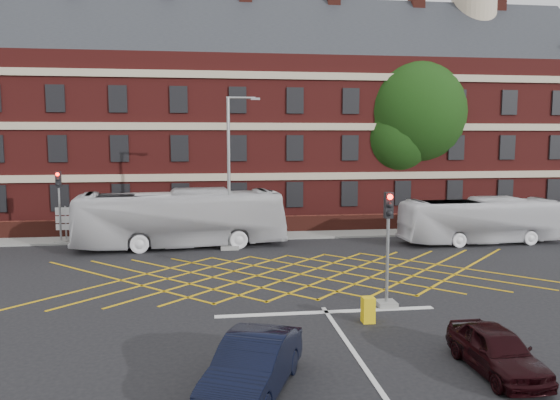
{
  "coord_description": "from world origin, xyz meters",
  "views": [
    {
      "loc": [
        -4.19,
        -22.13,
        6.27
      ],
      "look_at": [
        -1.01,
        1.5,
        3.51
      ],
      "focal_mm": 35.0,
      "sensor_mm": 36.0,
      "label": 1
    }
  ],
  "objects": [
    {
      "name": "ground",
      "position": [
        0.0,
        0.0,
        0.0
      ],
      "size": [
        120.0,
        120.0,
        0.0
      ],
      "primitive_type": "plane",
      "color": "black",
      "rests_on": "ground"
    },
    {
      "name": "victorian_building",
      "position": [
        0.25,
        22.0,
        7.84
      ],
      "size": [
        51.0,
        12.17,
        20.4
      ],
      "color": "#571816",
      "rests_on": "ground"
    },
    {
      "name": "boundary_wall",
      "position": [
        0.0,
        13.0,
        0.55
      ],
      "size": [
        56.0,
        0.5,
        1.1
      ],
      "primitive_type": "cube",
      "color": "#4B1B14",
      "rests_on": "ground"
    },
    {
      "name": "far_pavement",
      "position": [
        0.0,
        12.0,
        0.06
      ],
      "size": [
        60.0,
        3.0,
        0.12
      ],
      "primitive_type": "cube",
      "color": "slate",
      "rests_on": "ground"
    },
    {
      "name": "box_junction_hatching",
      "position": [
        0.0,
        2.0,
        0.01
      ],
      "size": [
        8.22,
        8.22,
        0.02
      ],
      "primitive_type": "cube",
      "rotation": [
        0.0,
        0.0,
        0.79
      ],
      "color": "#CC990C",
      "rests_on": "ground"
    },
    {
      "name": "stop_line",
      "position": [
        0.0,
        -3.5,
        0.01
      ],
      "size": [
        8.0,
        0.3,
        0.02
      ],
      "primitive_type": "cube",
      "color": "silver",
      "rests_on": "ground"
    },
    {
      "name": "centre_line",
      "position": [
        0.0,
        -10.0,
        0.01
      ],
      "size": [
        0.15,
        14.0,
        0.02
      ],
      "primitive_type": "cube",
      "color": "silver",
      "rests_on": "ground"
    },
    {
      "name": "bus_left",
      "position": [
        -5.69,
        9.09,
        1.65
      ],
      "size": [
        12.07,
        3.84,
        3.31
      ],
      "primitive_type": "imported",
      "rotation": [
        0.0,
        0.0,
        1.66
      ],
      "color": "silver",
      "rests_on": "ground"
    },
    {
      "name": "bus_right",
      "position": [
        11.87,
        7.86,
        1.35
      ],
      "size": [
        9.76,
        2.48,
        2.71
      ],
      "primitive_type": "imported",
      "rotation": [
        0.0,
        0.0,
        1.59
      ],
      "color": "silver",
      "rests_on": "ground"
    },
    {
      "name": "car_navy",
      "position": [
        -3.14,
        -9.37,
        0.71
      ],
      "size": [
        3.06,
        4.56,
        1.42
      ],
      "primitive_type": "imported",
      "rotation": [
        0.0,
        0.0,
        -0.4
      ],
      "color": "black",
      "rests_on": "ground"
    },
    {
      "name": "car_maroon",
      "position": [
        3.42,
        -9.04,
        0.62
      ],
      "size": [
        1.51,
        3.64,
        1.23
      ],
      "primitive_type": "imported",
      "rotation": [
        0.0,
        0.0,
        0.02
      ],
      "color": "black",
      "rests_on": "ground"
    },
    {
      "name": "deciduous_tree",
      "position": [
        11.22,
        18.33,
        7.51
      ],
      "size": [
        8.59,
        8.59,
        12.4
      ],
      "color": "black",
      "rests_on": "ground"
    },
    {
      "name": "traffic_light_near",
      "position": [
        2.36,
        -3.16,
        1.76
      ],
      "size": [
        0.7,
        0.7,
        4.27
      ],
      "color": "slate",
      "rests_on": "ground"
    },
    {
      "name": "traffic_light_far",
      "position": [
        -12.77,
        11.0,
        1.76
      ],
      "size": [
        0.7,
        0.7,
        4.27
      ],
      "color": "slate",
      "rests_on": "ground"
    },
    {
      "name": "street_lamp",
      "position": [
        -2.9,
        8.22,
        2.88
      ],
      "size": [
        2.25,
        1.0,
        8.47
      ],
      "color": "slate",
      "rests_on": "ground"
    },
    {
      "name": "direction_signs",
      "position": [
        -12.56,
        11.31,
        1.38
      ],
      "size": [
        1.1,
        0.16,
        2.2
      ],
      "color": "gray",
      "rests_on": "ground"
    },
    {
      "name": "utility_cabinet",
      "position": [
        1.17,
        -4.74,
        0.44
      ],
      "size": [
        0.41,
        0.41,
        0.87
      ],
      "primitive_type": "cube",
      "color": "#E2B90D",
      "rests_on": "ground"
    }
  ]
}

